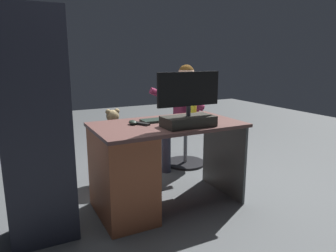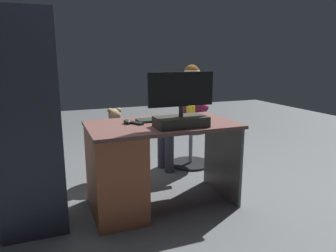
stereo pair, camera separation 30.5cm
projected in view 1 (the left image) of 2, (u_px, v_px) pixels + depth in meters
The scene contains 13 objects.
ground_plane at pixel (150, 188), 3.08m from camera, with size 10.00×10.00×0.00m, color #484C4E.
desk at pixel (133, 167), 2.53m from camera, with size 1.22×0.70×0.73m.
monitor at pixel (188, 111), 2.45m from camera, with size 0.53×0.22×0.43m.
keyboard at pixel (165, 119), 2.70m from camera, with size 0.42×0.14×0.02m, color black.
computer_mouse at pixel (133, 122), 2.54m from camera, with size 0.06×0.10×0.04m, color #202B23.
cup at pixel (192, 111), 2.87m from camera, with size 0.08×0.08×0.11m, color yellow.
tv_remote at pixel (141, 124), 2.54m from camera, with size 0.04×0.15×0.02m, color black.
notebook_binder at pixel (190, 122), 2.58m from camera, with size 0.22×0.30×0.02m, color silver.
office_chair_teddy at pixel (114, 158), 3.19m from camera, with size 0.48×0.48×0.47m.
teddy_bear at pixel (113, 125), 3.13m from camera, with size 0.21×0.21×0.30m.
visitor_chair at pixel (185, 143), 3.72m from camera, with size 0.48×0.48×0.47m.
person at pixel (181, 107), 3.58m from camera, with size 0.52×0.53×1.18m.
equipment_rack at pixel (35, 129), 2.11m from camera, with size 0.44×0.36×1.58m, color #262833.
Camera 1 is at (1.16, 2.63, 1.27)m, focal length 33.44 mm.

